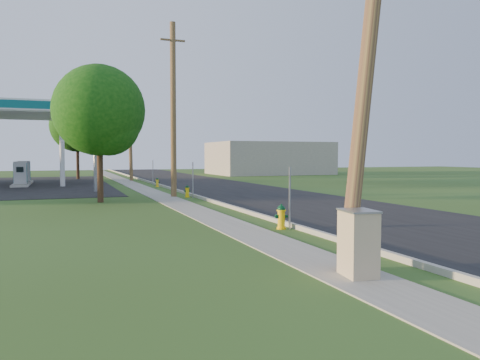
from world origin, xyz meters
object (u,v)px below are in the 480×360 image
Objects in this scene: tree_lot at (78,127)px; utility_cabinet at (358,244)px; hydrant_far at (157,182)px; utility_pole_near at (370,36)px; price_pylon at (94,108)px; fuel_pump_ne at (20,177)px; tree_verge at (101,114)px; utility_pole_far at (130,129)px; hydrant_mid at (187,191)px; utility_pole_mid at (173,109)px; hydrant_near at (281,217)px; fuel_pump_se at (24,175)px.

tree_lot is 6.05× the size of utility_cabinet.
tree_lot reaches higher than hydrant_far.
price_pylon is (-3.90, 23.50, 0.63)m from utility_pole_near.
tree_verge reaches higher than fuel_pump_ne.
tree_lot is at bearing 95.15° from utility_cabinet.
utility_pole_near reaches higher than hydrant_far.
tree_lot is at bearing 90.72° from tree_verge.
utility_cabinet is (-0.59, -36.54, -4.14)m from utility_pole_far.
tree_verge is 6.36m from hydrant_mid.
tree_verge is (-0.14, -7.24, -1.00)m from price_pylon.
hydrant_near is at bearing -87.12° from utility_pole_mid.
hydrant_near is 1.15× the size of hydrant_mid.
utility_pole_mid is 6.76m from price_pylon.
utility_pole_near is 1.00× the size of utility_pole_far.
fuel_pump_se is 4.56× the size of hydrant_mid.
fuel_pump_ne is 16.52m from hydrant_mid.
tree_lot is at bearing 101.96° from hydrant_mid.
hydrant_far is at bearing 89.76° from hydrant_near.
price_pylon is 24.73m from utility_cabinet.
fuel_pump_se is 3.96× the size of hydrant_near.
hydrant_near is at bearing -69.60° from fuel_pump_ne.
tree_lot is 42.15m from utility_cabinet.
fuel_pump_ne is at bearing -114.03° from tree_lot.
tree_lot is (-0.31, 24.94, 0.70)m from tree_verge.
utility_pole_far is at bearing 90.00° from utility_pole_mid.
hydrant_near reaches higher than hydrant_far.
utility_pole_near is 1.19× the size of tree_lot.
hydrant_mid is at bearing -78.04° from tree_lot.
hydrant_far is at bearing 89.62° from hydrant_mid.
hydrant_far is at bearing 88.45° from utility_pole_near.
hydrant_near is 6.04m from utility_cabinet.
hydrant_far is at bearing -40.60° from fuel_pump_se.
price_pylon is at bearing -56.31° from fuel_pump_ne.
utility_pole_near is at bearing -76.06° from tree_verge.
tree_lot is at bearing 96.03° from utility_pole_near.
fuel_pump_ne is at bearing 104.76° from utility_cabinet.
tree_verge is (4.86, -18.74, 3.71)m from fuel_pump_se.
tree_lot is at bearing 109.35° from hydrant_far.
utility_pole_near is 32.51m from fuel_pump_ne.
utility_pole_near reaches higher than hydrant_near.
tree_lot is (-0.45, 17.70, -0.30)m from price_pylon.
utility_pole_mid is at bearing -55.60° from fuel_pump_ne.
hydrant_far is at bearing 85.26° from utility_pole_mid.
utility_pole_far reaches higher than tree_verge.
fuel_pump_ne is at bearing 123.69° from price_pylon.
utility_pole_far is 6.79m from tree_lot.
utility_pole_near is 0.97× the size of utility_pole_mid.
price_pylon is at bearing -66.50° from fuel_pump_se.
hydrant_near is (4.54, -18.14, -5.04)m from price_pylon.
utility_pole_near is at bearing -73.98° from fuel_pump_ne.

